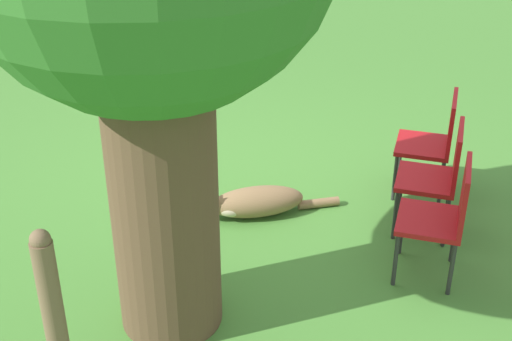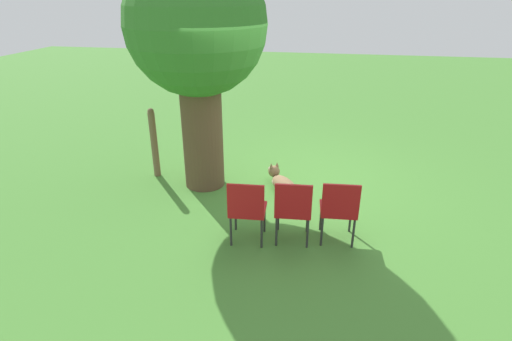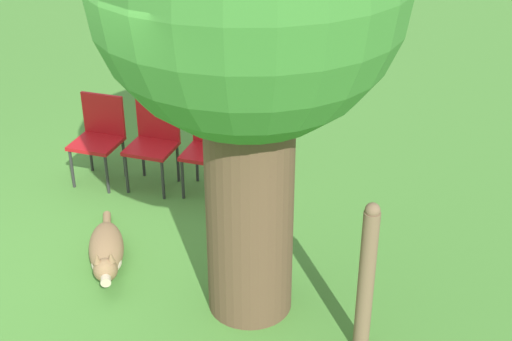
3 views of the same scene
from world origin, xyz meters
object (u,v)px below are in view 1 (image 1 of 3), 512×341
Objects in this scene: dog at (249,202)px; red_chair_2 at (443,213)px; red_chair_1 at (439,172)px; red_chair_0 at (435,139)px; fence_post at (56,329)px.

red_chair_2 is at bearing 137.07° from dog.
red_chair_2 is at bearing 96.72° from red_chair_1.
red_chair_0 and red_chair_2 have the same top height.
dog is 1.26× the size of red_chair_2.
fence_post is 1.37× the size of red_chair_1.
dog is 0.92× the size of fence_post.
dog is 1.26× the size of red_chair_0.
red_chair_0 is (-1.47, -3.01, -0.10)m from fence_post.
red_chair_0 and red_chair_1 have the same top height.
dog is at bearing -14.43° from red_chair_2.
red_chair_1 is at bearing 159.09° from dog.
red_chair_1 reaches higher than dog.
red_chair_1 is 1.00× the size of red_chair_2.
red_chair_0 is 1.00× the size of red_chair_2.
dog is at bearing 7.59° from red_chair_1.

